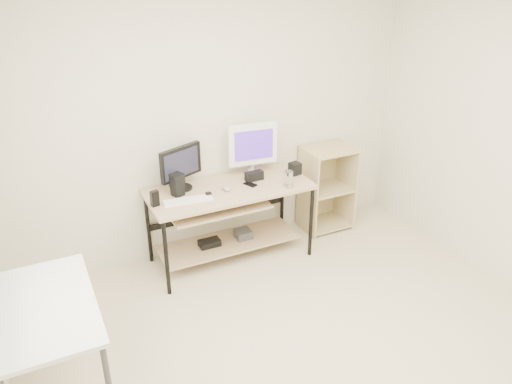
{
  "coord_description": "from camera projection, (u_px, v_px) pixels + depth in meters",
  "views": [
    {
      "loc": [
        -1.59,
        -2.13,
        2.66
      ],
      "look_at": [
        0.09,
        1.3,
        0.84
      ],
      "focal_mm": 35.0,
      "sensor_mm": 36.0,
      "label": 1
    }
  ],
  "objects": [
    {
      "name": "coaster",
      "position": [
        289.0,
        186.0,
        4.55
      ],
      "size": [
        0.12,
        0.12,
        0.01
      ],
      "primitive_type": "cylinder",
      "rotation": [
        0.0,
        0.0,
        -0.42
      ],
      "color": "olive",
      "rests_on": "desk"
    },
    {
      "name": "shelf_unit",
      "position": [
        324.0,
        187.0,
        5.24
      ],
      "size": [
        0.5,
        0.4,
        0.9
      ],
      "color": "tan",
      "rests_on": "ground"
    },
    {
      "name": "smartphone",
      "position": [
        250.0,
        184.0,
        4.57
      ],
      "size": [
        0.11,
        0.14,
        0.01
      ],
      "primitive_type": "cube",
      "rotation": [
        0.0,
        0.0,
        0.41
      ],
      "color": "black",
      "rests_on": "desk"
    },
    {
      "name": "mouse",
      "position": [
        226.0,
        188.0,
        4.47
      ],
      "size": [
        0.08,
        0.11,
        0.04
      ],
      "primitive_type": "ellipsoid",
      "rotation": [
        0.0,
        0.0,
        0.14
      ],
      "color": "#A7A7AC",
      "rests_on": "desk"
    },
    {
      "name": "speaker_left",
      "position": [
        177.0,
        184.0,
        4.33
      ],
      "size": [
        0.13,
        0.13,
        0.2
      ],
      "rotation": [
        0.0,
        0.0,
        0.34
      ],
      "color": "black",
      "rests_on": "desk"
    },
    {
      "name": "room",
      "position": [
        315.0,
        209.0,
        2.92
      ],
      "size": [
        4.01,
        4.01,
        2.62
      ],
      "color": "beige",
      "rests_on": "ground"
    },
    {
      "name": "black_monitor",
      "position": [
        181.0,
        165.0,
        4.4
      ],
      "size": [
        0.42,
        0.21,
        0.4
      ],
      "rotation": [
        0.0,
        0.0,
        0.4
      ],
      "color": "black",
      "rests_on": "desk"
    },
    {
      "name": "white_imac",
      "position": [
        253.0,
        146.0,
        4.67
      ],
      "size": [
        0.47,
        0.15,
        0.51
      ],
      "rotation": [
        0.0,
        0.0,
        -0.1
      ],
      "color": "silver",
      "rests_on": "desk"
    },
    {
      "name": "desk",
      "position": [
        227.0,
        209.0,
        4.61
      ],
      "size": [
        1.5,
        0.65,
        0.75
      ],
      "color": "tan",
      "rests_on": "ground"
    },
    {
      "name": "volume_puck",
      "position": [
        208.0,
        194.0,
        4.37
      ],
      "size": [
        0.08,
        0.08,
        0.02
      ],
      "primitive_type": "cylinder",
      "rotation": [
        0.0,
        0.0,
        0.38
      ],
      "color": "black",
      "rests_on": "desk"
    },
    {
      "name": "audio_controller",
      "position": [
        155.0,
        199.0,
        4.16
      ],
      "size": [
        0.08,
        0.06,
        0.14
      ],
      "primitive_type": "cube",
      "rotation": [
        0.0,
        0.0,
        0.22
      ],
      "color": "black",
      "rests_on": "desk"
    },
    {
      "name": "center_speaker",
      "position": [
        254.0,
        176.0,
        4.66
      ],
      "size": [
        0.17,
        0.08,
        0.09
      ],
      "primitive_type": "cube",
      "rotation": [
        0.0,
        0.0,
        0.05
      ],
      "color": "black",
      "rests_on": "desk"
    },
    {
      "name": "side_table",
      "position": [
        45.0,
        316.0,
        3.04
      ],
      "size": [
        0.6,
        1.0,
        0.75
      ],
      "color": "white",
      "rests_on": "ground"
    },
    {
      "name": "keyboard",
      "position": [
        188.0,
        200.0,
        4.27
      ],
      "size": [
        0.43,
        0.17,
        0.01
      ],
      "primitive_type": "cube",
      "rotation": [
        0.0,
        0.0,
        -0.12
      ],
      "color": "white",
      "rests_on": "desk"
    },
    {
      "name": "drinking_glass",
      "position": [
        289.0,
        178.0,
        4.51
      ],
      "size": [
        0.1,
        0.1,
        0.15
      ],
      "primitive_type": "cylinder",
      "rotation": [
        0.0,
        0.0,
        -0.42
      ],
      "color": "white",
      "rests_on": "coaster"
    },
    {
      "name": "speaker_right",
      "position": [
        295.0,
        169.0,
        4.78
      ],
      "size": [
        0.11,
        0.11,
        0.12
      ],
      "primitive_type": "cube",
      "rotation": [
        0.0,
        0.0,
        0.17
      ],
      "color": "black",
      "rests_on": "desk"
    }
  ]
}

